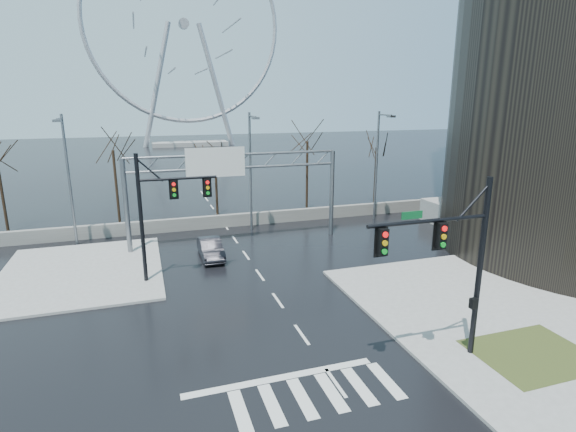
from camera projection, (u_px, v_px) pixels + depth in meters
name	position (u px, v px, depth m)	size (l,w,h in m)	color
ground	(302.00, 335.00, 21.65)	(260.00, 260.00, 0.00)	black
sidewalk_right_ext	(450.00, 290.00, 26.48)	(12.00, 10.00, 0.15)	gray
sidewalk_far	(82.00, 272.00, 29.36)	(10.00, 12.00, 0.15)	gray
grass_strip	(533.00, 354.00, 19.72)	(5.00, 4.00, 0.02)	#323F1A
barrier_wall	(226.00, 221.00, 39.91)	(52.00, 0.50, 1.10)	slate
signal_mast_near	(455.00, 255.00, 18.26)	(5.52, 0.41, 8.00)	black
signal_mast_far	(160.00, 206.00, 26.91)	(4.72, 0.41, 8.00)	black
sign_gantry	(231.00, 179.00, 34.00)	(16.36, 0.40, 7.60)	slate
streetlight_left	(67.00, 171.00, 33.27)	(0.50, 2.55, 10.00)	slate
streetlight_mid	(251.00, 163.00, 37.48)	(0.50, 2.55, 10.00)	slate
streetlight_right	(379.00, 157.00, 41.09)	(0.50, 2.55, 10.00)	slate
tree_left	(114.00, 159.00, 39.06)	(3.75, 3.75, 7.50)	black
tree_center	(215.00, 162.00, 42.89)	(3.25, 3.25, 6.50)	black
tree_right	(307.00, 149.00, 44.42)	(3.90, 3.90, 7.80)	black
tree_far_right	(376.00, 154.00, 47.49)	(3.40, 3.40, 6.80)	black
ferris_wheel	(184.00, 32.00, 103.99)	(45.00, 6.00, 50.91)	gray
car	(211.00, 249.00, 32.00)	(1.47, 4.23, 1.39)	black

